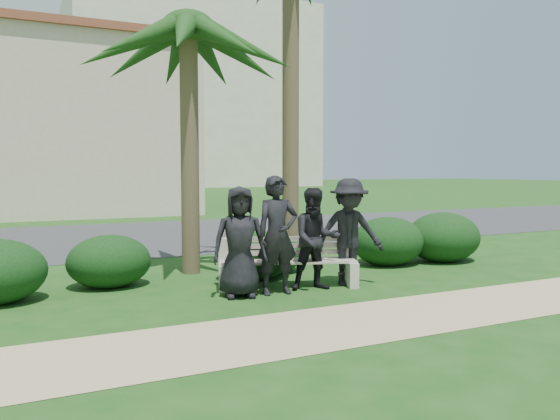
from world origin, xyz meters
The scene contains 16 objects.
ground centered at (0.00, 0.00, 0.00)m, with size 160.00×160.00×0.00m, color #164413.
footpath centered at (0.00, -1.80, 0.00)m, with size 30.00×1.60×0.01m, color tan.
asphalt_street centered at (0.00, 8.00, 0.00)m, with size 160.00×8.00×0.01m, color #2D2D30.
stucco_bldg_right centered at (-1.00, 18.00, 3.66)m, with size 8.40×8.40×7.30m.
hotel_tower centered at (14.00, 55.00, 13.41)m, with size 26.00×18.00×37.30m.
park_bench centered at (-0.03, 0.35, 0.34)m, with size 2.31×1.16×0.76m.
man_a centered at (-0.94, 0.06, 0.81)m, with size 0.79×0.51×1.61m, color black.
man_b centered at (-0.37, -0.01, 0.88)m, with size 0.64×0.42×1.76m, color black.
man_c centered at (0.29, 0.01, 0.78)m, with size 0.76×0.59×1.57m, color black.
man_d centered at (0.92, 0.06, 0.85)m, with size 1.10×0.63×1.71m, color black.
hedge_b centered at (-2.55, 1.60, 0.42)m, with size 1.30×1.08×0.85m, color black.
hedge_c centered at (0.30, 1.58, 0.37)m, with size 1.13×0.93×0.74m, color black.
hedge_d centered at (-0.22, 1.19, 0.42)m, with size 1.30×1.07×0.85m, color black.
hedge_e centered at (2.65, 1.34, 0.48)m, with size 1.47×1.22×0.96m, color black.
hedge_f centered at (3.91, 1.20, 0.51)m, with size 1.57×1.30×1.02m, color black.
palm_left centered at (-1.06, 2.15, 4.27)m, with size 3.00×3.00×5.23m.
Camera 1 is at (-3.79, -7.24, 1.85)m, focal length 35.00 mm.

